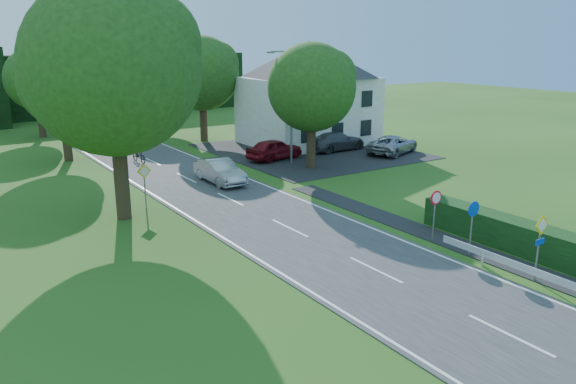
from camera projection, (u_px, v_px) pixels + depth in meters
road at (267, 218)px, 28.26m from camera, size 7.00×80.00×0.04m
parking_pad at (310, 151)px, 45.11m from camera, size 14.00×16.00×0.04m
line_edge_left at (209, 229)px, 26.51m from camera, size 0.12×80.00×0.01m
line_edge_right at (319, 207)px, 29.99m from camera, size 0.12×80.00×0.01m
line_centre at (267, 217)px, 28.25m from camera, size 0.12×80.00×0.01m
tree_main at (115, 102)px, 26.73m from camera, size 9.40×9.40×11.64m
tree_left_far at (63, 102)px, 40.51m from camera, size 7.00×7.00×8.58m
tree_right_far at (202, 89)px, 48.47m from camera, size 7.40×7.40×9.09m
tree_left_back at (38, 93)px, 50.48m from camera, size 6.60×6.60×8.07m
tree_right_back at (158, 92)px, 54.56m from camera, size 6.20×6.20×7.56m
tree_right_mid at (312, 106)px, 38.10m from camera, size 7.00×7.00×8.58m
treeline_right at (125, 83)px, 68.54m from camera, size 30.00×5.00×7.00m
house_white at (309, 92)px, 47.43m from camera, size 10.60×8.40×8.60m
streetlight at (290, 102)px, 39.43m from camera, size 2.03×0.18×8.00m
sign_priority_right at (540, 235)px, 20.44m from camera, size 0.78×0.09×2.59m
sign_roundabout at (473, 218)px, 22.88m from camera, size 0.64×0.08×2.37m
sign_speed_limit at (435, 204)px, 24.46m from camera, size 0.64×0.11×2.37m
sign_priority_left at (144, 177)px, 29.40m from camera, size 0.78×0.09×2.44m
moving_car at (220, 171)px, 34.88m from camera, size 1.61×4.52×1.48m
motorcycle at (139, 155)px, 40.67m from camera, size 0.88×2.10×1.08m
parked_car_red at (274, 149)px, 41.70m from camera, size 4.79×2.60×1.55m
parked_car_grey at (335, 141)px, 45.08m from camera, size 5.39×2.43×1.53m
parked_car_silver_b at (393, 144)px, 43.88m from camera, size 5.67×4.02×1.44m
parasol at (274, 137)px, 45.05m from camera, size 3.03×3.05×2.08m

